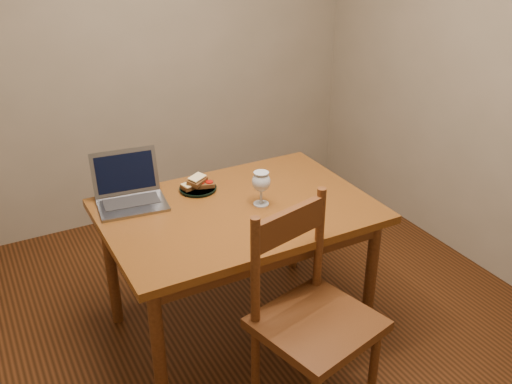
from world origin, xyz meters
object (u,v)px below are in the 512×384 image
table (238,223)px  milk_glass (261,188)px  laptop (129,189)px  chair (313,309)px  plate (198,189)px

table → milk_glass: bearing=-13.1°
laptop → chair: bearing=-56.8°
plate → milk_glass: size_ratio=1.10×
milk_glass → laptop: 0.66m
table → plate: 0.30m
milk_glass → laptop: size_ratio=0.49×
table → milk_glass: 0.21m
table → chair: size_ratio=2.32×
plate → laptop: (-0.35, 0.05, 0.05)m
chair → milk_glass: size_ratio=3.16×
table → laptop: 0.57m
table → chair: 0.64m
chair → laptop: (-0.47, 0.95, 0.26)m
table → plate: (-0.10, 0.27, 0.09)m
chair → plate: size_ratio=2.88×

